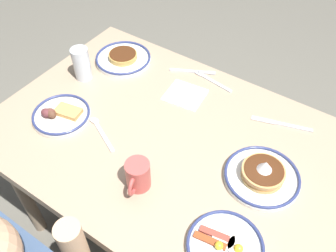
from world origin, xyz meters
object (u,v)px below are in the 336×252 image
tea_spoon (99,129)px  plate_far_companion (262,175)px  paper_napkin (185,95)px  fork_near (193,71)px  coffee_mug (138,175)px  plate_center_pancakes (225,246)px  butter_knife (281,124)px  plate_near_main (123,58)px  plate_far_side (60,115)px  fork_far (213,81)px  drinking_glass (82,65)px

tea_spoon → plate_far_companion: bearing=-167.2°
paper_napkin → fork_near: fork_near is taller
fork_near → tea_spoon: tea_spoon is taller
coffee_mug → fork_near: 0.61m
plate_center_pancakes → butter_knife: (0.05, -0.54, -0.01)m
plate_near_main → plate_far_companion: plate_far_companion is taller
fork_near → plate_far_side: bearing=62.1°
paper_napkin → plate_near_main: bearing=-6.0°
plate_center_pancakes → fork_near: bearing=-51.8°
plate_far_side → paper_napkin: plate_far_side is taller
plate_far_companion → paper_napkin: 0.47m
fork_far → butter_knife: 0.34m
plate_near_main → plate_far_companion: size_ratio=0.99×
plate_center_pancakes → fork_near: (0.49, -0.62, -0.01)m
plate_near_main → coffee_mug: (-0.45, 0.48, 0.04)m
plate_near_main → butter_knife: size_ratio=1.11×
plate_near_main → plate_center_pancakes: size_ratio=1.10×
plate_far_companion → paper_napkin: plate_far_companion is taller
plate_near_main → plate_center_pancakes: plate_near_main is taller
plate_center_pancakes → coffee_mug: bearing=-5.4°
drinking_glass → butter_knife: bearing=-165.2°
butter_knife → plate_near_main: bearing=2.3°
paper_napkin → fork_far: fork_far is taller
plate_center_pancakes → paper_napkin: size_ratio=1.49×
coffee_mug → tea_spoon: coffee_mug is taller
plate_far_companion → butter_knife: plate_far_companion is taller
plate_near_main → tea_spoon: plate_near_main is taller
plate_center_pancakes → plate_far_companion: size_ratio=0.90×
plate_far_side → tea_spoon: plate_far_side is taller
plate_far_side → coffee_mug: (-0.43, 0.08, 0.04)m
plate_near_main → butter_knife: bearing=-177.7°
plate_far_companion → drinking_glass: 0.84m
tea_spoon → plate_center_pancakes: bearing=166.6°
plate_near_main → plate_center_pancakes: (-0.79, 0.51, -0.00)m
plate_far_companion → coffee_mug: bearing=37.5°
coffee_mug → fork_near: coffee_mug is taller
plate_center_pancakes → tea_spoon: 0.62m
plate_near_main → plate_far_companion: (-0.77, 0.24, 0.01)m
plate_center_pancakes → tea_spoon: size_ratio=1.27×
fork_near → tea_spoon: (0.11, 0.48, 0.00)m
plate_near_main → drinking_glass: bearing=70.0°
plate_center_pancakes → plate_far_side: (0.76, -0.11, 0.00)m
plate_far_companion → tea_spoon: (0.58, 0.13, -0.02)m
coffee_mug → drinking_glass: bearing=-30.2°
plate_far_companion → drinking_glass: (0.84, -0.06, 0.04)m
plate_far_companion → fork_far: 0.50m
paper_napkin → fork_near: (0.05, -0.14, 0.00)m
drinking_glass → fork_near: size_ratio=0.77×
plate_near_main → fork_near: 0.32m
paper_napkin → tea_spoon: bearing=64.3°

